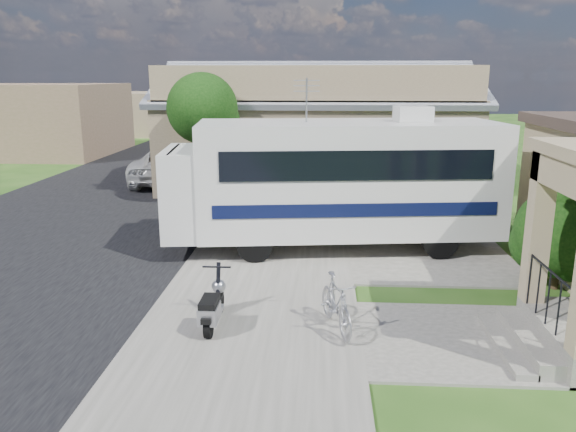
# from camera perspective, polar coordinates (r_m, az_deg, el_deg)

# --- Properties ---
(ground) EXTENTS (120.00, 120.00, 0.00)m
(ground) POSITION_cam_1_polar(r_m,az_deg,el_deg) (10.95, 1.82, -9.85)
(ground) COLOR #214713
(street_slab) EXTENTS (9.00, 80.00, 0.02)m
(street_slab) POSITION_cam_1_polar(r_m,az_deg,el_deg) (21.92, -17.31, 1.74)
(street_slab) COLOR black
(street_slab) RESTS_ON ground
(sidewalk_slab) EXTENTS (4.00, 80.00, 0.06)m
(sidewalk_slab) POSITION_cam_1_polar(r_m,az_deg,el_deg) (20.53, -0.09, 1.64)
(sidewalk_slab) COLOR #5F5E56
(sidewalk_slab) RESTS_ON ground
(driveway_slab) EXTENTS (7.00, 6.00, 0.05)m
(driveway_slab) POSITION_cam_1_polar(r_m,az_deg,el_deg) (15.21, 8.03, -2.95)
(driveway_slab) COLOR #5F5E56
(driveway_slab) RESTS_ON ground
(walk_slab) EXTENTS (4.00, 3.00, 0.05)m
(walk_slab) POSITION_cam_1_polar(r_m,az_deg,el_deg) (10.39, 18.79, -11.86)
(walk_slab) COLOR #5F5E56
(walk_slab) RESTS_ON ground
(warehouse) EXTENTS (12.50, 8.40, 5.04)m
(warehouse) POSITION_cam_1_polar(r_m,az_deg,el_deg) (24.10, 2.91, 8.19)
(warehouse) COLOR #816B50
(warehouse) RESTS_ON ground
(distant_bldg_far) EXTENTS (10.00, 8.00, 4.00)m
(distant_bldg_far) POSITION_cam_1_polar(r_m,az_deg,el_deg) (36.46, -25.06, 8.90)
(distant_bldg_far) COLOR brown
(distant_bldg_far) RESTS_ON ground
(distant_bldg_near) EXTENTS (8.00, 7.00, 3.20)m
(distant_bldg_near) POSITION_cam_1_polar(r_m,az_deg,el_deg) (46.67, -15.80, 10.02)
(distant_bldg_near) COLOR #816B50
(distant_bldg_near) RESTS_ON ground
(street_tree_a) EXTENTS (2.44, 2.40, 4.58)m
(street_tree_a) POSITION_cam_1_polar(r_m,az_deg,el_deg) (19.51, -8.35, 10.40)
(street_tree_a) COLOR #2E2014
(street_tree_a) RESTS_ON ground
(street_tree_b) EXTENTS (2.44, 2.40, 4.73)m
(street_tree_b) POSITION_cam_1_polar(r_m,az_deg,el_deg) (29.35, -4.32, 11.95)
(street_tree_b) COLOR #2E2014
(street_tree_b) RESTS_ON ground
(street_tree_c) EXTENTS (2.44, 2.40, 4.42)m
(street_tree_c) POSITION_cam_1_polar(r_m,az_deg,el_deg) (38.29, -2.45, 12.02)
(street_tree_c) COLOR #2E2014
(street_tree_c) RESTS_ON ground
(motorhome) EXTENTS (8.72, 3.66, 4.34)m
(motorhome) POSITION_cam_1_polar(r_m,az_deg,el_deg) (14.57, 4.82, 3.83)
(motorhome) COLOR silver
(motorhome) RESTS_ON ground
(shrub) EXTENTS (2.11, 2.01, 2.58)m
(shrub) POSITION_cam_1_polar(r_m,az_deg,el_deg) (13.12, 26.15, -1.14)
(shrub) COLOR #2E2014
(shrub) RESTS_ON ground
(scooter) EXTENTS (0.53, 1.51, 1.00)m
(scooter) POSITION_cam_1_polar(r_m,az_deg,el_deg) (10.19, -7.66, -9.10)
(scooter) COLOR black
(scooter) RESTS_ON ground
(bicycle) EXTENTS (0.91, 1.70, 0.98)m
(bicycle) POSITION_cam_1_polar(r_m,az_deg,el_deg) (10.02, 4.91, -9.18)
(bicycle) COLOR #98989F
(bicycle) RESTS_ON ground
(pickup_truck) EXTENTS (2.73, 5.66, 1.55)m
(pickup_truck) POSITION_cam_1_polar(r_m,az_deg,el_deg) (24.59, -11.63, 5.19)
(pickup_truck) COLOR silver
(pickup_truck) RESTS_ON ground
(van) EXTENTS (2.62, 5.62, 1.59)m
(van) POSITION_cam_1_polar(r_m,az_deg,el_deg) (30.83, -9.62, 7.05)
(van) COLOR silver
(van) RESTS_ON ground
(garden_hose) EXTENTS (0.36, 0.36, 0.16)m
(garden_hose) POSITION_cam_1_polar(r_m,az_deg,el_deg) (11.23, 21.93, -9.84)
(garden_hose) COLOR #16701A
(garden_hose) RESTS_ON ground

